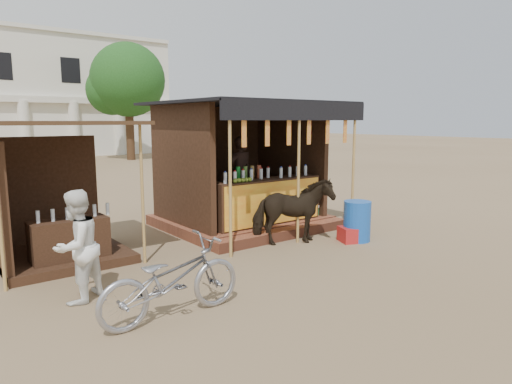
{
  "coord_description": "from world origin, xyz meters",
  "views": [
    {
      "loc": [
        -4.99,
        -4.89,
        2.39
      ],
      "look_at": [
        0.0,
        1.6,
        1.1
      ],
      "focal_mm": 32.0,
      "sensor_mm": 36.0,
      "label": 1
    }
  ],
  "objects": [
    {
      "name": "tree",
      "position": [
        5.81,
        22.14,
        4.63
      ],
      "size": [
        4.5,
        4.4,
        7.0
      ],
      "color": "#382314",
      "rests_on": "ground"
    },
    {
      "name": "red_crate",
      "position": [
        1.86,
        0.95,
        0.15
      ],
      "size": [
        0.52,
        0.54,
        0.3
      ],
      "primitive_type": "cube",
      "rotation": [
        0.0,
        0.0,
        -0.4
      ],
      "color": "#AE1D1D",
      "rests_on": "ground"
    },
    {
      "name": "main_stall",
      "position": [
        1.0,
        3.36,
        1.03
      ],
      "size": [
        3.6,
        3.61,
        2.78
      ],
      "color": "brown",
      "rests_on": "ground"
    },
    {
      "name": "secondary_stall",
      "position": [
        -3.17,
        3.24,
        0.85
      ],
      "size": [
        2.4,
        2.4,
        2.38
      ],
      "color": "#3D2316",
      "rests_on": "ground"
    },
    {
      "name": "motorbike",
      "position": [
        -2.59,
        -0.1,
        0.49
      ],
      "size": [
        1.87,
        0.67,
        0.98
      ],
      "primitive_type": "imported",
      "rotation": [
        0.0,
        0.0,
        1.58
      ],
      "color": "#9798A0",
      "rests_on": "ground"
    },
    {
      "name": "cooler",
      "position": [
        2.4,
        2.6,
        0.23
      ],
      "size": [
        0.68,
        0.5,
        0.46
      ],
      "color": "#1B7A40",
      "rests_on": "ground"
    },
    {
      "name": "ground",
      "position": [
        0.0,
        0.0,
        0.0
      ],
      "size": [
        120.0,
        120.0,
        0.0
      ],
      "primitive_type": "plane",
      "color": "#846B4C",
      "rests_on": "ground"
    },
    {
      "name": "blue_barrel",
      "position": [
        2.03,
        0.93,
        0.4
      ],
      "size": [
        0.61,
        0.61,
        0.8
      ],
      "primitive_type": "cylinder",
      "rotation": [
        0.0,
        0.0,
        0.15
      ],
      "color": "#174EAC",
      "rests_on": "ground"
    },
    {
      "name": "cow",
      "position": [
        0.82,
        1.52,
        0.64
      ],
      "size": [
        1.67,
        1.19,
        1.29
      ],
      "primitive_type": "imported",
      "rotation": [
        0.0,
        0.0,
        1.21
      ],
      "color": "black",
      "rests_on": "ground"
    },
    {
      "name": "bystander",
      "position": [
        -3.33,
        1.14,
        0.75
      ],
      "size": [
        0.92,
        0.87,
        1.5
      ],
      "primitive_type": "imported",
      "rotation": [
        0.0,
        0.0,
        3.72
      ],
      "color": "white",
      "rests_on": "ground"
    }
  ]
}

